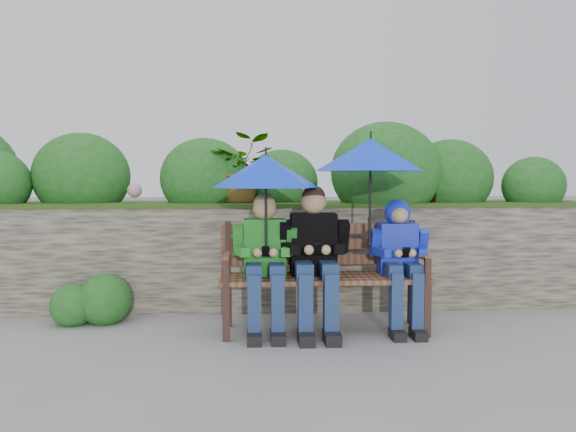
{
  "coord_description": "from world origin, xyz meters",
  "views": [
    {
      "loc": [
        -0.31,
        -4.62,
        1.29
      ],
      "look_at": [
        0.0,
        0.1,
        0.95
      ],
      "focal_mm": 35.0,
      "sensor_mm": 36.0,
      "label": 1
    }
  ],
  "objects": [
    {
      "name": "umbrella_left",
      "position": [
        -0.19,
        -0.11,
        1.33
      ],
      "size": [
        0.86,
        0.86,
        0.84
      ],
      "color": "#042FEE",
      "rests_on": "ground"
    },
    {
      "name": "boy_middle",
      "position": [
        0.21,
        -0.09,
        0.66
      ],
      "size": [
        0.57,
        0.66,
        1.21
      ],
      "color": "black",
      "rests_on": "ground"
    },
    {
      "name": "ground",
      "position": [
        0.0,
        0.0,
        0.0
      ],
      "size": [
        60.0,
        60.0,
        0.0
      ],
      "primitive_type": "plane",
      "color": "gray",
      "rests_on": "ground"
    },
    {
      "name": "umbrella_right",
      "position": [
        0.67,
        -0.04,
        1.46
      ],
      "size": [
        0.91,
        0.91,
        0.95
      ],
      "color": "#042FEE",
      "rests_on": "ground"
    },
    {
      "name": "boy_right",
      "position": [
        0.92,
        -0.07,
        0.66
      ],
      "size": [
        0.47,
        0.58,
        1.09
      ],
      "color": "#1729B7",
      "rests_on": "ground"
    },
    {
      "name": "park_bench",
      "position": [
        0.29,
        -0.0,
        0.51
      ],
      "size": [
        1.71,
        0.5,
        0.9
      ],
      "color": "#37231C",
      "rests_on": "ground"
    },
    {
      "name": "garden_backdrop",
      "position": [
        -0.15,
        1.59,
        0.64
      ],
      "size": [
        8.0,
        2.84,
        1.87
      ],
      "color": "#423C35",
      "rests_on": "ground"
    },
    {
      "name": "boy_left",
      "position": [
        -0.2,
        -0.09,
        0.64
      ],
      "size": [
        0.52,
        0.6,
        1.15
      ],
      "color": "#258724",
      "rests_on": "ground"
    }
  ]
}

